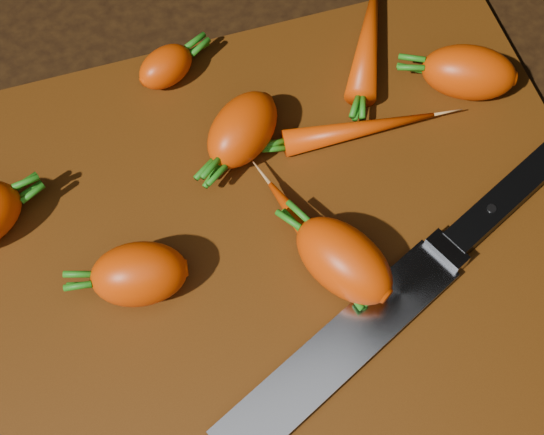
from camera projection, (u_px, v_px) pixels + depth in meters
name	position (u px, v px, depth m)	size (l,w,h in m)	color
ground	(276.00, 248.00, 0.59)	(2.00, 2.00, 0.01)	black
cutting_board	(276.00, 242.00, 0.58)	(0.50, 0.40, 0.01)	#60310C
carrot_1	(139.00, 274.00, 0.54)	(0.07, 0.05, 0.05)	#EB3E00
carrot_2	(344.00, 260.00, 0.54)	(0.08, 0.05, 0.05)	#EB3E00
carrot_3	(243.00, 130.00, 0.59)	(0.07, 0.05, 0.05)	#EB3E00
carrot_4	(166.00, 67.00, 0.63)	(0.05, 0.03, 0.03)	#EB3E00
carrot_5	(469.00, 73.00, 0.62)	(0.08, 0.04, 0.04)	#EB3E00
carrot_6	(369.00, 37.00, 0.64)	(0.13, 0.03, 0.03)	#EB3E00
carrot_7	(360.00, 129.00, 0.61)	(0.12, 0.02, 0.02)	#EB3E00
carrot_8	(307.00, 231.00, 0.56)	(0.10, 0.03, 0.03)	#EB3E00
knife	(360.00, 331.00, 0.53)	(0.32, 0.17, 0.02)	gray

